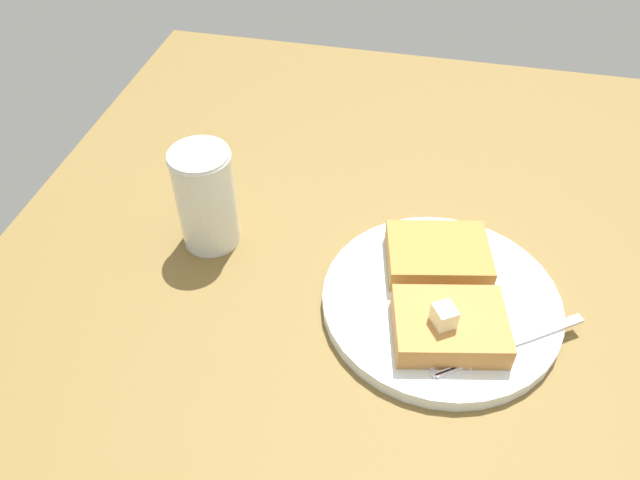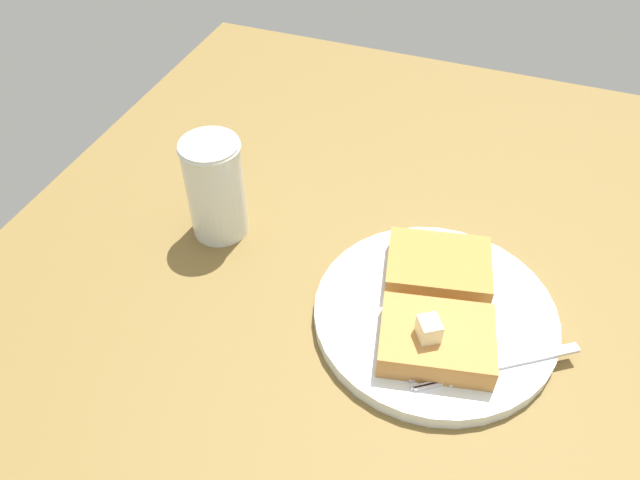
% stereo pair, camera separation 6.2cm
% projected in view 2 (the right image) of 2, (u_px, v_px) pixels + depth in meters
% --- Properties ---
extents(table_surface, '(1.18, 1.18, 0.02)m').
position_uv_depth(table_surface, '(531.00, 435.00, 0.53)').
color(table_surface, brown).
rests_on(table_surface, ground).
extents(plate, '(0.23, 0.23, 0.01)m').
position_uv_depth(plate, '(435.00, 314.00, 0.60)').
color(plate, white).
rests_on(plate, table_surface).
extents(toast_slice_left, '(0.10, 0.11, 0.03)m').
position_uv_depth(toast_slice_left, '(436.00, 340.00, 0.55)').
color(toast_slice_left, '#BA7E3E').
rests_on(toast_slice_left, plate).
extents(toast_slice_middle, '(0.10, 0.11, 0.03)m').
position_uv_depth(toast_slice_middle, '(438.00, 267.00, 0.62)').
color(toast_slice_middle, '#AD7938').
rests_on(toast_slice_middle, plate).
extents(butter_pat_primary, '(0.03, 0.03, 0.02)m').
position_uv_depth(butter_pat_primary, '(429.00, 329.00, 0.53)').
color(butter_pat_primary, '#F8F2C2').
rests_on(butter_pat_primary, toast_slice_left).
extents(fork, '(0.10, 0.14, 0.00)m').
position_uv_depth(fork, '(485.00, 367.00, 0.55)').
color(fork, silver).
rests_on(fork, plate).
extents(syrup_jar, '(0.06, 0.06, 0.12)m').
position_uv_depth(syrup_jar, '(216.00, 193.00, 0.66)').
color(syrup_jar, '#552B0A').
rests_on(syrup_jar, table_surface).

